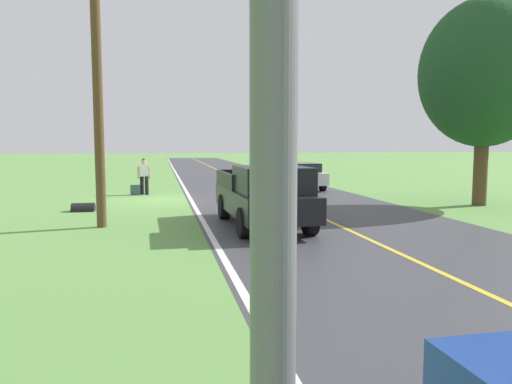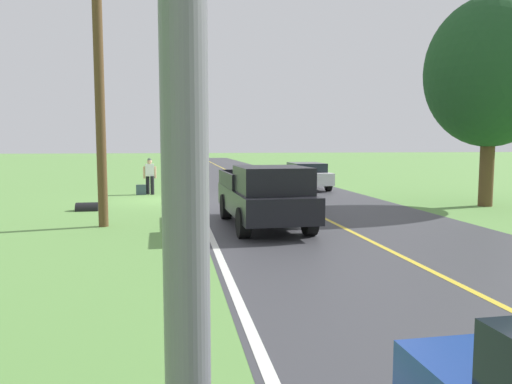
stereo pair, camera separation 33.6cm
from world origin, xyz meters
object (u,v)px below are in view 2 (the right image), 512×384
(pickup_truck_passing, at_px, (265,195))
(utility_pole_roadside, at_px, (100,100))
(tree_far_side_near, at_px, (491,72))
(sedan_near_oncoming, at_px, (306,175))
(hitchhiker_walking, at_px, (150,174))
(suitcase_carried, at_px, (141,190))

(pickup_truck_passing, xyz_separation_m, utility_pole_roadside, (4.69, -0.99, 2.73))
(tree_far_side_near, bearing_deg, utility_pole_roadside, 9.54)
(sedan_near_oncoming, height_order, utility_pole_roadside, utility_pole_roadside)
(utility_pole_roadside, bearing_deg, sedan_near_oncoming, -130.90)
(hitchhiker_walking, bearing_deg, suitcase_carried, 11.97)
(suitcase_carried, height_order, sedan_near_oncoming, sedan_near_oncoming)
(suitcase_carried, bearing_deg, utility_pole_roadside, -4.59)
(pickup_truck_passing, distance_m, tree_far_side_near, 10.84)
(pickup_truck_passing, height_order, utility_pole_roadside, utility_pole_roadside)
(tree_far_side_near, distance_m, utility_pole_roadside, 14.38)
(utility_pole_roadside, bearing_deg, pickup_truck_passing, 168.11)
(sedan_near_oncoming, xyz_separation_m, utility_pole_roadside, (9.08, 10.48, 2.94))
(pickup_truck_passing, height_order, tree_far_side_near, tree_far_side_near)
(suitcase_carried, height_order, tree_far_side_near, tree_far_side_near)
(pickup_truck_passing, distance_m, sedan_near_oncoming, 12.28)
(hitchhiker_walking, height_order, utility_pole_roadside, utility_pole_roadside)
(hitchhiker_walking, xyz_separation_m, pickup_truck_passing, (-3.72, 10.09, -0.01))
(suitcase_carried, xyz_separation_m, utility_pole_roadside, (0.55, 9.02, 3.46))
(pickup_truck_passing, bearing_deg, suitcase_carried, -67.53)
(hitchhiker_walking, relative_size, tree_far_side_near, 0.22)
(utility_pole_roadside, bearing_deg, suitcase_carried, -93.48)
(suitcase_carried, bearing_deg, hitchhiker_walking, 100.86)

